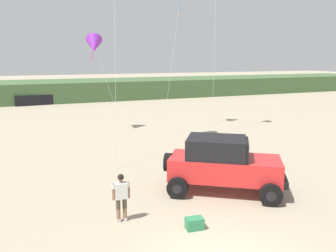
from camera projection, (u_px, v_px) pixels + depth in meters
name	position (u px, v px, depth m)	size (l,w,h in m)	color
dune_ridge	(110.00, 89.00, 46.98)	(90.00, 9.78, 2.44)	#426038
jeep	(223.00, 163.00, 13.67)	(4.95, 4.35, 2.26)	red
person_watching	(121.00, 195.00, 11.18)	(0.62, 0.30, 1.67)	#8C664C
cooler_box	(195.00, 223.00, 10.80)	(0.56, 0.36, 0.38)	#2D7F51
distant_sedan	(34.00, 100.00, 39.65)	(4.20, 1.70, 1.20)	black
kite_green_box	(94.00, 45.00, 23.76)	(2.35, 3.53, 7.20)	purple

